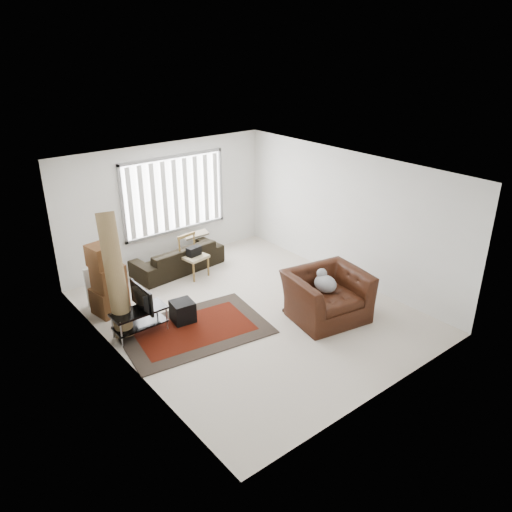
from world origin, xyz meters
The scene contains 11 objects.
room centered at (0.03, 0.51, 1.76)m, with size 6.00×6.02×2.71m.
persian_rug centered at (-1.17, 0.12, 0.01)m, with size 2.70×2.00×0.02m.
tv_stand centered at (-1.95, 0.60, 0.34)m, with size 0.94×0.42×0.47m.
tv centered at (-1.95, 0.60, 0.69)m, with size 0.76×0.10×0.44m, color black.
subwoofer centered at (-1.17, 0.49, 0.21)m, with size 0.38×0.38×0.38m, color black.
moving_boxes centered at (-2.04, 1.63, 0.63)m, with size 0.63×0.59×1.36m.
white_flatpack centered at (-2.00, 2.08, 0.37)m, with size 0.58×0.08×0.74m, color silver.
rolled_rug centered at (-2.14, 0.97, 1.06)m, with size 0.32×0.32×2.13m, color brown.
sofa centered at (-0.11, 2.45, 0.39)m, with size 2.02×0.88×0.78m, color black.
side_chair centered at (0.01, 1.98, 0.50)m, with size 0.56×0.56×0.91m.
armchair centered at (0.97, -1.00, 0.51)m, with size 1.55×1.41×1.00m.
Camera 1 is at (-5.01, -6.41, 4.75)m, focal length 35.00 mm.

